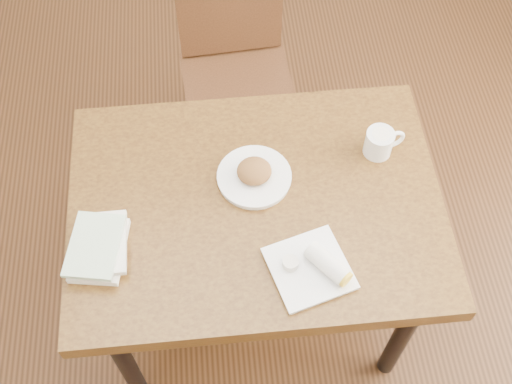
{
  "coord_description": "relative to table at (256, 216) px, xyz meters",
  "views": [
    {
      "loc": [
        -0.1,
        -0.99,
        2.37
      ],
      "look_at": [
        0.0,
        0.0,
        0.8
      ],
      "focal_mm": 45.0,
      "sensor_mm": 36.0,
      "label": 1
    }
  ],
  "objects": [
    {
      "name": "book_stack",
      "position": [
        -0.45,
        -0.12,
        0.11
      ],
      "size": [
        0.18,
        0.23,
        0.05
      ],
      "color": "white",
      "rests_on": "table"
    },
    {
      "name": "chair_far",
      "position": [
        -0.01,
        0.77,
        -0.11
      ],
      "size": [
        0.45,
        0.45,
        0.95
      ],
      "color": "#4D2B16",
      "rests_on": "ground"
    },
    {
      "name": "plate_burrito",
      "position": [
        0.14,
        -0.24,
        0.11
      ],
      "size": [
        0.26,
        0.26,
        0.07
      ],
      "color": "white",
      "rests_on": "table"
    },
    {
      "name": "plate_scone",
      "position": [
        0.0,
        0.08,
        0.11
      ],
      "size": [
        0.23,
        0.23,
        0.07
      ],
      "color": "white",
      "rests_on": "table"
    },
    {
      "name": "coffee_mug",
      "position": [
        0.4,
        0.15,
        0.13
      ],
      "size": [
        0.13,
        0.09,
        0.09
      ],
      "color": "white",
      "rests_on": "table"
    },
    {
      "name": "ground",
      "position": [
        0.0,
        0.0,
        -0.67
      ],
      "size": [
        4.0,
        5.0,
        0.01
      ],
      "primitive_type": "cube",
      "color": "#472814",
      "rests_on": "ground"
    },
    {
      "name": "table",
      "position": [
        0.0,
        0.0,
        0.0
      ],
      "size": [
        1.11,
        0.81,
        0.75
      ],
      "color": "brown",
      "rests_on": "ground"
    }
  ]
}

